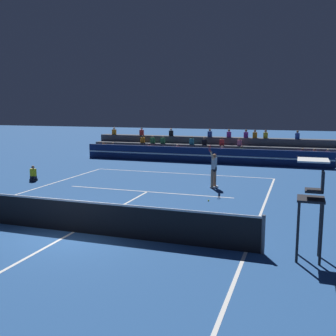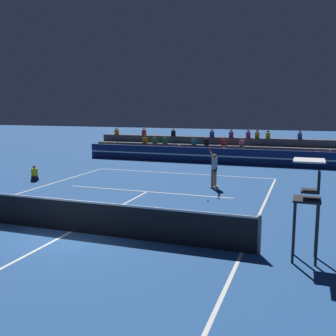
{
  "view_description": "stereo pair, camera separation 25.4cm",
  "coord_description": "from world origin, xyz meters",
  "px_view_note": "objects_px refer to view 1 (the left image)",
  "views": [
    {
      "loc": [
        6.78,
        -10.57,
        3.99
      ],
      "look_at": [
        0.84,
        7.01,
        1.1
      ],
      "focal_mm": 42.0,
      "sensor_mm": 36.0,
      "label": 1
    },
    {
      "loc": [
        7.02,
        -10.49,
        3.99
      ],
      "look_at": [
        0.84,
        7.01,
        1.1
      ],
      "focal_mm": 42.0,
      "sensor_mm": 36.0,
      "label": 2
    }
  ],
  "objects_px": {
    "ball_kid_courtside": "(33,175)",
    "tennis_player": "(214,169)",
    "tennis_ball": "(209,200)",
    "umpire_chair": "(313,196)"
  },
  "relations": [
    {
      "from": "ball_kid_courtside",
      "to": "tennis_player",
      "type": "distance_m",
      "value": 9.8
    },
    {
      "from": "ball_kid_courtside",
      "to": "tennis_ball",
      "type": "bearing_deg",
      "value": -8.46
    },
    {
      "from": "ball_kid_courtside",
      "to": "tennis_ball",
      "type": "distance_m",
      "value": 10.19
    },
    {
      "from": "tennis_player",
      "to": "ball_kid_courtside",
      "type": "bearing_deg",
      "value": -172.27
    },
    {
      "from": "umpire_chair",
      "to": "tennis_ball",
      "type": "relative_size",
      "value": 39.26
    },
    {
      "from": "umpire_chair",
      "to": "tennis_player",
      "type": "relative_size",
      "value": 1.17
    },
    {
      "from": "ball_kid_courtside",
      "to": "tennis_player",
      "type": "height_order",
      "value": "tennis_player"
    },
    {
      "from": "ball_kid_courtside",
      "to": "umpire_chair",
      "type": "bearing_deg",
      "value": -26.46
    },
    {
      "from": "umpire_chair",
      "to": "tennis_ball",
      "type": "height_order",
      "value": "umpire_chair"
    },
    {
      "from": "tennis_player",
      "to": "tennis_ball",
      "type": "height_order",
      "value": "tennis_player"
    }
  ]
}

